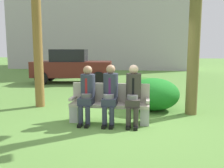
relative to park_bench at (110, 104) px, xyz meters
The scene contains 8 objects.
ground_plane 0.55m from the park_bench, ahead, with size 80.00×80.00×0.00m, color #5A8A3C.
park_bench is the anchor object (origin of this frame).
seated_man_left 0.62m from the park_bench, 165.97° to the right, with size 0.34×0.72×1.32m.
seated_man_middle 0.35m from the park_bench, 78.78° to the right, with size 0.34×0.72×1.35m.
seated_man_right 0.65m from the park_bench, 12.82° to the right, with size 0.34×0.72×1.35m.
shrub_near_bench 2.08m from the park_bench, 69.32° to the left, with size 1.35×1.24×0.84m, color #377025.
shrub_mid_lawn 1.66m from the park_bench, 51.35° to the left, with size 1.44×1.32×0.90m, color #1D7822.
parked_car_near 6.98m from the park_bench, 114.76° to the left, with size 4.06×2.08×1.68m.
Camera 1 is at (0.50, -5.56, 1.71)m, focal length 39.22 mm.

